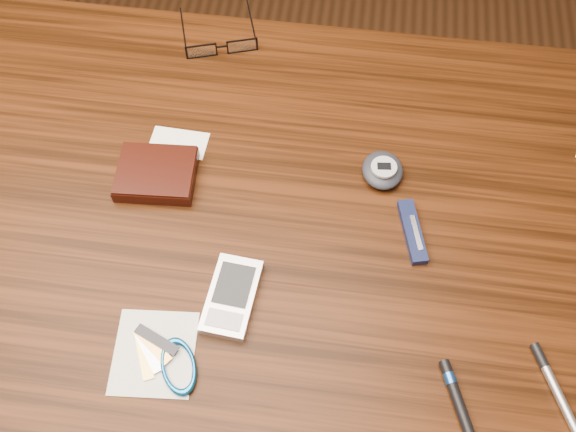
{
  "coord_description": "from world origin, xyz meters",
  "views": [
    {
      "loc": [
        0.1,
        -0.4,
        1.44
      ],
      "look_at": [
        0.04,
        0.0,
        0.76
      ],
      "focal_mm": 40.0,
      "sensor_mm": 36.0,
      "label": 1
    }
  ],
  "objects_px": {
    "desk": "(258,255)",
    "notepad_keys": "(166,359)",
    "pda_phone": "(232,296)",
    "silver_pen": "(556,390)",
    "pedometer": "(383,170)",
    "pocket_knife": "(412,232)",
    "wallet_and_card": "(157,173)",
    "eyeglasses": "(221,46)"
  },
  "relations": [
    {
      "from": "desk",
      "to": "silver_pen",
      "type": "height_order",
      "value": "silver_pen"
    },
    {
      "from": "pedometer",
      "to": "silver_pen",
      "type": "distance_m",
      "value": 0.33
    },
    {
      "from": "desk",
      "to": "eyeglasses",
      "type": "bearing_deg",
      "value": 108.79
    },
    {
      "from": "silver_pen",
      "to": "wallet_and_card",
      "type": "bearing_deg",
      "value": 156.35
    },
    {
      "from": "pedometer",
      "to": "desk",
      "type": "bearing_deg",
      "value": -150.78
    },
    {
      "from": "pocket_knife",
      "to": "desk",
      "type": "bearing_deg",
      "value": -179.29
    },
    {
      "from": "desk",
      "to": "pda_phone",
      "type": "distance_m",
      "value": 0.16
    },
    {
      "from": "wallet_and_card",
      "to": "pocket_knife",
      "type": "xyz_separation_m",
      "value": [
        0.33,
        -0.04,
        -0.01
      ]
    },
    {
      "from": "wallet_and_card",
      "to": "silver_pen",
      "type": "xyz_separation_m",
      "value": [
        0.49,
        -0.21,
        -0.01
      ]
    },
    {
      "from": "desk",
      "to": "notepad_keys",
      "type": "bearing_deg",
      "value": -108.92
    },
    {
      "from": "pocket_knife",
      "to": "silver_pen",
      "type": "distance_m",
      "value": 0.24
    },
    {
      "from": "wallet_and_card",
      "to": "silver_pen",
      "type": "distance_m",
      "value": 0.53
    },
    {
      "from": "wallet_and_card",
      "to": "pda_phone",
      "type": "height_order",
      "value": "wallet_and_card"
    },
    {
      "from": "desk",
      "to": "silver_pen",
      "type": "relative_size",
      "value": 8.36
    },
    {
      "from": "eyeglasses",
      "to": "silver_pen",
      "type": "xyz_separation_m",
      "value": [
        0.45,
        -0.45,
        -0.01
      ]
    },
    {
      "from": "eyeglasses",
      "to": "pda_phone",
      "type": "bearing_deg",
      "value": -77.56
    },
    {
      "from": "notepad_keys",
      "to": "pda_phone",
      "type": "bearing_deg",
      "value": 54.41
    },
    {
      "from": "wallet_and_card",
      "to": "notepad_keys",
      "type": "height_order",
      "value": "wallet_and_card"
    },
    {
      "from": "eyeglasses",
      "to": "silver_pen",
      "type": "relative_size",
      "value": 1.14
    },
    {
      "from": "pda_phone",
      "to": "silver_pen",
      "type": "xyz_separation_m",
      "value": [
        0.36,
        -0.06,
        -0.0
      ]
    },
    {
      "from": "pedometer",
      "to": "pocket_knife",
      "type": "bearing_deg",
      "value": -63.26
    },
    {
      "from": "eyeglasses",
      "to": "notepad_keys",
      "type": "distance_m",
      "value": 0.47
    },
    {
      "from": "desk",
      "to": "pocket_knife",
      "type": "height_order",
      "value": "pocket_knife"
    },
    {
      "from": "desk",
      "to": "notepad_keys",
      "type": "distance_m",
      "value": 0.23
    },
    {
      "from": "wallet_and_card",
      "to": "pedometer",
      "type": "distance_m",
      "value": 0.29
    },
    {
      "from": "silver_pen",
      "to": "pedometer",
      "type": "bearing_deg",
      "value": 128.02
    },
    {
      "from": "wallet_and_card",
      "to": "pedometer",
      "type": "bearing_deg",
      "value": 8.63
    },
    {
      "from": "pocket_knife",
      "to": "silver_pen",
      "type": "height_order",
      "value": "pocket_knife"
    },
    {
      "from": "pedometer",
      "to": "pocket_knife",
      "type": "distance_m",
      "value": 0.09
    },
    {
      "from": "pocket_knife",
      "to": "eyeglasses",
      "type": "bearing_deg",
      "value": 136.59
    },
    {
      "from": "notepad_keys",
      "to": "pedometer",
      "type": "bearing_deg",
      "value": 51.85
    },
    {
      "from": "eyeglasses",
      "to": "pedometer",
      "type": "relative_size",
      "value": 2.06
    },
    {
      "from": "pda_phone",
      "to": "pedometer",
      "type": "relative_size",
      "value": 1.55
    },
    {
      "from": "wallet_and_card",
      "to": "pocket_knife",
      "type": "bearing_deg",
      "value": -6.89
    },
    {
      "from": "pda_phone",
      "to": "pocket_knife",
      "type": "distance_m",
      "value": 0.23
    },
    {
      "from": "eyeglasses",
      "to": "pedometer",
      "type": "height_order",
      "value": "pedometer"
    },
    {
      "from": "desk",
      "to": "notepad_keys",
      "type": "height_order",
      "value": "notepad_keys"
    },
    {
      "from": "desk",
      "to": "silver_pen",
      "type": "bearing_deg",
      "value": -25.84
    },
    {
      "from": "pda_phone",
      "to": "notepad_keys",
      "type": "height_order",
      "value": "pda_phone"
    },
    {
      "from": "silver_pen",
      "to": "pocket_knife",
      "type": "bearing_deg",
      "value": 132.46
    },
    {
      "from": "desk",
      "to": "notepad_keys",
      "type": "xyz_separation_m",
      "value": [
        -0.07,
        -0.19,
        0.11
      ]
    },
    {
      "from": "wallet_and_card",
      "to": "eyeglasses",
      "type": "distance_m",
      "value": 0.24
    }
  ]
}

